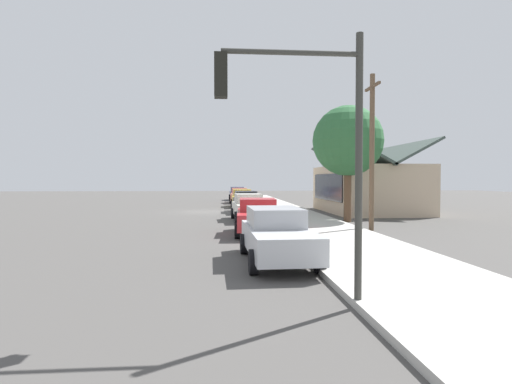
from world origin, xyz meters
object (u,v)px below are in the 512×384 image
Objects in this scene: car_coral at (239,195)px; shade_tree at (348,141)px; car_silver at (277,234)px; fire_hydrant_red at (263,205)px; car_charcoal at (246,201)px; car_mustard at (242,198)px; car_cherry at (258,216)px; traffic_light_main at (304,124)px; car_ivory at (249,207)px; utility_pole_wooden at (372,149)px; car_navy at (237,193)px.

car_coral is 0.65× the size of shade_tree.
car_coral is 31.42m from car_silver.
fire_hydrant_red is (-19.66, 1.56, -0.32)m from car_silver.
car_charcoal is 10.16m from shade_tree.
shade_tree is at bearing 34.07° from car_charcoal.
shade_tree is (13.88, 5.45, 3.85)m from car_mustard.
traffic_light_main is at bearing 2.30° from car_cherry.
utility_pole_wooden is at bearing 42.59° from car_ivory.
car_charcoal is 12.54m from car_cherry.
car_silver is 0.95× the size of traffic_light_main.
traffic_light_main is (17.16, -0.09, 2.68)m from car_ivory.
car_navy is at bearing 176.69° from car_ivory.
car_cherry is at bearing -2.30° from car_charcoal.
car_silver is 13.10m from shade_tree.
shade_tree is at bearing 151.67° from car_silver.
car_silver is at bearing 0.05° from car_mustard.
car_navy is 1.05× the size of car_coral.
car_navy is 0.68× the size of shade_tree.
car_coral is at bearing -179.83° from car_mustard.
car_navy and car_ivory have the same top height.
car_silver is (12.63, 0.01, 0.00)m from car_ivory.
traffic_light_main is (23.37, -0.29, 2.68)m from car_charcoal.
car_silver is (18.84, -0.19, 0.00)m from car_charcoal.
car_navy and car_charcoal have the same top height.
car_silver is (37.51, -0.22, 0.00)m from car_navy.
car_mustard is 1.11× the size of car_cherry.
utility_pole_wooden reaches higher than car_charcoal.
utility_pole_wooden is at bearing 14.63° from car_coral.
car_cherry is 11.16m from traffic_light_main.
car_navy is 18.67m from car_charcoal.
utility_pole_wooden is 10.56× the size of fire_hydrant_red.
car_silver is at bearing 2.90° from car_cherry.
car_cherry is at bearing 1.68° from car_coral.
shade_tree reaches higher than car_cherry.
car_navy is at bearing -168.39° from shade_tree.
shade_tree reaches higher than traffic_light_main.
car_silver is at bearing 178.73° from traffic_light_main.
shade_tree is (-11.18, 5.63, 3.85)m from car_silver.
car_silver is at bearing -4.54° from fire_hydrant_red.
traffic_light_main reaches higher than car_silver.
utility_pole_wooden reaches higher than shade_tree.
car_navy is at bearing -177.86° from car_coral.
car_ivory is 6.33m from car_cherry.
car_mustard is at bearing 178.71° from car_charcoal.
car_ivory is at bearing 179.69° from traffic_light_main.
fire_hydrant_red is (-7.02, 1.57, -0.32)m from car_ivory.
car_navy is 0.93× the size of car_silver.
car_mustard is 1.02× the size of car_charcoal.
shade_tree is at bearing 133.52° from car_cherry.
car_silver is 0.73× the size of shade_tree.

